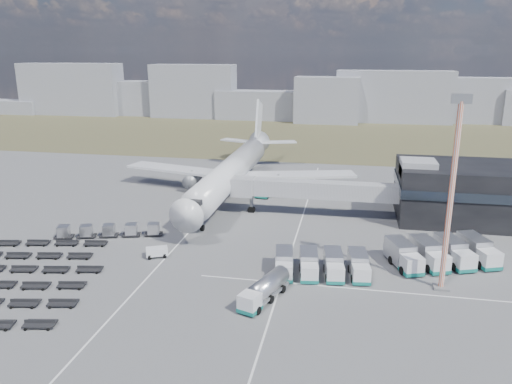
# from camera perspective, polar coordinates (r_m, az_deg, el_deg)

# --- Properties ---
(ground) EXTENTS (420.00, 420.00, 0.00)m
(ground) POSITION_cam_1_polar(r_m,az_deg,el_deg) (77.78, -8.07, -6.66)
(ground) COLOR #565659
(ground) RESTS_ON ground
(grass_strip) EXTENTS (420.00, 90.00, 0.01)m
(grass_strip) POSITION_cam_1_polar(r_m,az_deg,el_deg) (181.81, 3.17, 6.50)
(grass_strip) COLOR #46452A
(grass_strip) RESTS_ON ground
(lane_markings) EXTENTS (47.12, 110.00, 0.01)m
(lane_markings) POSITION_cam_1_polar(r_m,az_deg,el_deg) (78.04, -0.51, -6.41)
(lane_markings) COLOR silver
(lane_markings) RESTS_ON ground
(terminal) EXTENTS (30.40, 16.40, 11.00)m
(terminal) POSITION_cam_1_polar(r_m,az_deg,el_deg) (97.80, 24.53, 0.00)
(terminal) COLOR black
(terminal) RESTS_ON ground
(jet_bridge) EXTENTS (30.30, 3.80, 7.05)m
(jet_bridge) POSITION_cam_1_polar(r_m,az_deg,el_deg) (91.90, 5.39, 0.32)
(jet_bridge) COLOR #939399
(jet_bridge) RESTS_ON ground
(airliner) EXTENTS (51.59, 64.53, 17.62)m
(airliner) POSITION_cam_1_polar(r_m,az_deg,el_deg) (105.83, -2.55, 2.59)
(airliner) COLOR silver
(airliner) RESTS_ON ground
(skyline) EXTENTS (299.28, 24.68, 23.79)m
(skyline) POSITION_cam_1_polar(r_m,az_deg,el_deg) (225.14, 0.54, 10.78)
(skyline) COLOR gray
(skyline) RESTS_ON ground
(fuel_tanker) EXTENTS (5.26, 9.40, 2.96)m
(fuel_tanker) POSITION_cam_1_polar(r_m,az_deg,el_deg) (62.05, 0.96, -11.08)
(fuel_tanker) COLOR silver
(fuel_tanker) RESTS_ON ground
(pushback_tug) EXTENTS (3.60, 2.93, 1.43)m
(pushback_tug) POSITION_cam_1_polar(r_m,az_deg,el_deg) (75.99, -11.25, -6.78)
(pushback_tug) COLOR silver
(pushback_tug) RESTS_ON ground
(catering_truck) EXTENTS (3.85, 7.02, 3.05)m
(catering_truck) POSITION_cam_1_polar(r_m,az_deg,el_deg) (105.33, 1.16, 0.45)
(catering_truck) COLOR silver
(catering_truck) RESTS_ON ground
(service_trucks_near) EXTENTS (13.30, 8.44, 2.78)m
(service_trucks_near) POSITION_cam_1_polar(r_m,az_deg,el_deg) (69.25, 7.47, -8.20)
(service_trucks_near) COLOR silver
(service_trucks_near) RESTS_ON ground
(service_trucks_far) EXTENTS (16.12, 12.32, 3.17)m
(service_trucks_far) POSITION_cam_1_polar(r_m,az_deg,el_deg) (76.56, 20.42, -6.53)
(service_trucks_far) COLOR silver
(service_trucks_far) RESTS_ON ground
(uld_row) EXTENTS (17.20, 6.53, 1.91)m
(uld_row) POSITION_cam_1_polar(r_m,az_deg,el_deg) (85.54, -16.46, -4.23)
(uld_row) COLOR black
(uld_row) RESTS_ON ground
(floodlight_mast) EXTENTS (2.34, 1.91, 24.78)m
(floodlight_mast) POSITION_cam_1_polar(r_m,az_deg,el_deg) (65.59, 21.39, -0.43)
(floodlight_mast) COLOR #D54E22
(floodlight_mast) RESTS_ON ground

